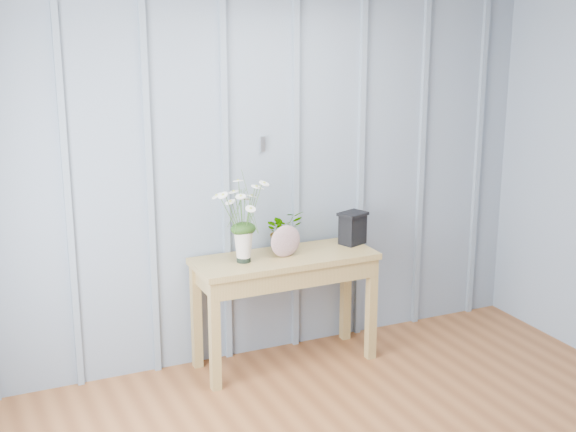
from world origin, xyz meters
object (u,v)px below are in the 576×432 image
carved_box (353,228)px  felt_disc_vessel (286,241)px  daisy_vase (243,208)px  sideboard (285,272)px

carved_box → felt_disc_vessel: bearing=-172.0°
carved_box → daisy_vase: bearing=-175.9°
sideboard → carved_box: carved_box is taller
daisy_vase → carved_box: daisy_vase is taller
felt_disc_vessel → carved_box: 0.54m
sideboard → daisy_vase: (-0.29, -0.00, 0.47)m
sideboard → felt_disc_vessel: 0.22m
daisy_vase → felt_disc_vessel: daisy_vase is taller
sideboard → carved_box: size_ratio=5.44×
felt_disc_vessel → daisy_vase: bearing=173.9°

